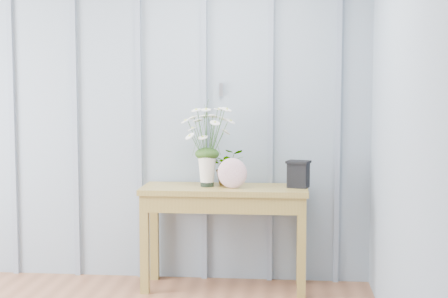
# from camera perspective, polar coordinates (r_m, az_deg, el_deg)

# --- Properties ---
(sideboard) EXTENTS (1.20, 0.45, 0.75)m
(sideboard) POSITION_cam_1_polar(r_m,az_deg,el_deg) (4.99, 0.05, -4.46)
(sideboard) COLOR olive
(sideboard) RESTS_ON ground
(daisy_vase) EXTENTS (0.43, 0.33, 0.61)m
(daisy_vase) POSITION_cam_1_polar(r_m,az_deg,el_deg) (4.95, -1.42, 1.28)
(daisy_vase) COLOR black
(daisy_vase) RESTS_ON sideboard
(spider_plant) EXTENTS (0.27, 0.24, 0.27)m
(spider_plant) POSITION_cam_1_polar(r_m,az_deg,el_deg) (5.04, 0.37, -1.49)
(spider_plant) COLOR #1D3D13
(spider_plant) RESTS_ON sideboard
(felt_disc_vessel) EXTENTS (0.23, 0.10, 0.22)m
(felt_disc_vessel) POSITION_cam_1_polar(r_m,az_deg,el_deg) (4.88, 0.70, -2.03)
(felt_disc_vessel) COLOR #955275
(felt_disc_vessel) RESTS_ON sideboard
(carved_box) EXTENTS (0.19, 0.17, 0.19)m
(carved_box) POSITION_cam_1_polar(r_m,az_deg,el_deg) (4.95, 6.20, -2.07)
(carved_box) COLOR black
(carved_box) RESTS_ON sideboard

